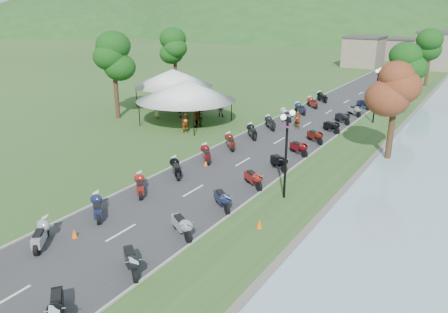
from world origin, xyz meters
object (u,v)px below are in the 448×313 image
Objects in this scene: vendor_tent_main at (186,102)px; pedestrian_a at (186,133)px; pedestrian_b at (221,116)px; pedestrian_c at (180,118)px.

vendor_tent_main is 3.89m from pedestrian_a.
pedestrian_a is (1.93, -2.72, -2.00)m from vendor_tent_main.
pedestrian_b is at bearing 31.81° from pedestrian_a.
pedestrian_c is at bearing 69.21° from pedestrian_a.
pedestrian_c is (-3.75, 4.08, 0.00)m from pedestrian_a.
vendor_tent_main is 3.20× the size of pedestrian_a.
pedestrian_a is at bearing 99.18° from pedestrian_b.
pedestrian_b reaches higher than pedestrian_c.
vendor_tent_main is 4.62m from pedestrian_b.
vendor_tent_main reaches higher than pedestrian_b.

